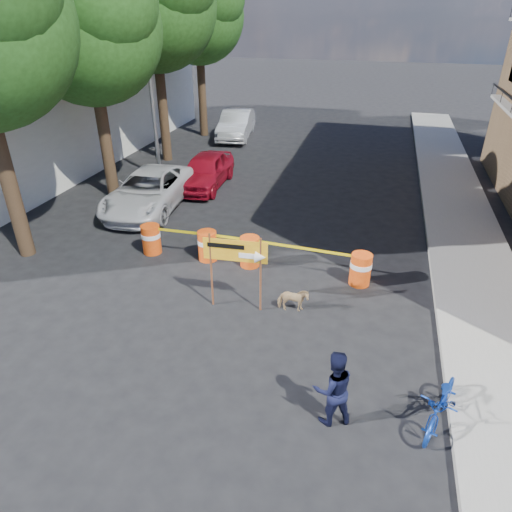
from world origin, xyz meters
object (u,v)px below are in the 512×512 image
Objects in this scene: barrel_mid_left at (207,245)px; sedan_silver at (236,124)px; barrel_mid_right at (250,251)px; barrel_far_right at (361,269)px; sedan_red at (205,171)px; barrel_far_left at (151,239)px; suv_white at (149,191)px; bicycle at (446,388)px; detour_sign at (244,257)px; pedestrian at (333,388)px; dog at (293,300)px.

sedan_silver reaches higher than barrel_mid_left.
barrel_mid_right is 3.15m from barrel_far_right.
barrel_far_left is at bearing -87.34° from sedan_red.
barrel_far_left is 0.18× the size of suv_white.
bicycle reaches higher than suv_white.
barrel_far_right is at bearing -68.26° from sedan_silver.
sedan_silver reaches higher than barrel_far_right.
sedan_silver is at bearing 96.32° from sedan_red.
sedan_silver is (-9.60, 18.43, -0.12)m from bicycle.
detour_sign reaches higher than barrel_mid_right.
pedestrian is at bearing -92.07° from barrel_far_right.
suv_white is at bearing 137.83° from barrel_mid_left.
detour_sign is (3.56, -2.07, 1.00)m from barrel_far_left.
detour_sign reaches higher than barrel_far_left.
detour_sign is at bearing -65.06° from sedan_red.
barrel_far_left is 5.10m from dog.
sedan_red is at bearing 112.75° from detour_sign.
barrel_mid_left is 6.63m from pedestrian.
sedan_silver is (-7.70, 18.86, -0.02)m from pedestrian.
pedestrian reaches higher than barrel_far_right.
pedestrian reaches higher than suv_white.
barrel_mid_left and barrel_far_right have the same top height.
barrel_mid_left is 0.58× the size of pedestrian.
barrel_far_right is 1.18× the size of dog.
suv_white reaches higher than barrel_mid_right.
bicycle is at bearing -139.53° from dog.
detour_sign is 0.44× the size of sedan_silver.
sedan_red is at bearing 94.66° from barrel_far_left.
pedestrian is 20.37m from sedan_silver.
barrel_far_left is 0.20× the size of sedan_silver.
barrel_far_left is 1.79m from barrel_mid_left.
barrel_far_left is 13.95m from sedan_silver.
bicycle is (7.96, -4.58, 0.39)m from barrel_far_left.
detour_sign is 0.40× the size of suv_white.
bicycle is at bearing -36.89° from barrel_mid_left.
barrel_mid_right is at bearing -78.70° from sedan_silver.
barrel_mid_right is at bearing -84.12° from pedestrian.
suv_white is at bearing 130.66° from detour_sign.
suv_white is at bearing 117.45° from barrel_far_left.
suv_white is at bearing 157.17° from barrel_far_right.
sedan_silver is at bearing 96.76° from barrel_far_left.
suv_white is 1.09× the size of sedan_silver.
barrel_mid_right is 0.58× the size of pedestrian.
barrel_mid_left is 14.22m from sedan_silver.
barrel_mid_right is at bearing 98.33° from detour_sign.
barrel_mid_right is 1.00× the size of barrel_far_right.
sedan_silver is at bearing 12.62° from dog.
bicycle reaches higher than barrel_mid_left.
bicycle is (1.90, 0.44, 0.10)m from pedestrian.
detour_sign reaches higher than suv_white.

